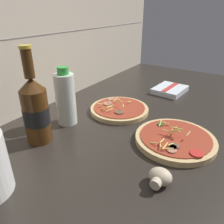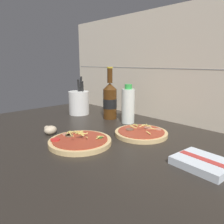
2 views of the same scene
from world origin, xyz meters
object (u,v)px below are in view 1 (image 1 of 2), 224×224
Objects in this scene: oil_bottle at (66,98)px; pizza_far at (119,109)px; beer_bottle at (36,110)px; mushroom_left at (160,177)px; dish_towel at (170,90)px; pizza_near at (175,139)px.

pizza_far is at bearing -31.11° from oil_bottle.
beer_bottle is 4.91× the size of mushroom_left.
pizza_far reaches higher than dish_towel.
beer_bottle is at bearing 162.79° from dish_towel.
dish_towel is (48.74, -19.82, -7.91)cm from oil_bottle.
pizza_far is 3.89× the size of mushroom_left.
pizza_far is (9.25, 25.21, -0.07)cm from pizza_near.
pizza_far is at bearing 69.85° from pizza_near.
pizza_near is at bearing -58.90° from beer_bottle.
beer_bottle is 38.58cm from mushroom_left.
beer_bottle is (-30.39, 9.83, 9.28)cm from pizza_far.
oil_bottle is at bearing 3.32° from beer_bottle.
beer_bottle is 1.70× the size of dish_towel.
beer_bottle is at bearing 162.07° from pizza_far.
pizza_near is 4.14× the size of mushroom_left.
pizza_near reaches higher than dish_towel.
oil_bottle is 40.36cm from mushroom_left.
mushroom_left is (-10.40, -38.33, -7.21)cm from oil_bottle.
mushroom_left is (2.46, -37.58, -8.34)cm from beer_bottle.
oil_bottle is at bearing 103.03° from pizza_near.
pizza_near is 26.86cm from pizza_far.
pizza_far is at bearing 163.50° from dish_towel.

